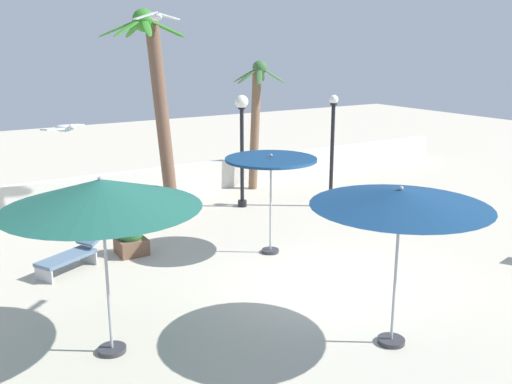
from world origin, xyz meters
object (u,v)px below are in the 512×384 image
(patio_umbrella_1, at_px, (271,165))
(palm_tree_0, at_px, (256,111))
(palm_tree_1, at_px, (158,98))
(seagull_0, at_px, (64,128))
(seagull_1, at_px, (156,17))
(lamp_post_2, at_px, (242,134))
(lamp_post_0, at_px, (332,149))
(lounge_chair_1, at_px, (74,252))
(patio_umbrella_2, at_px, (400,199))
(planter, at_px, (131,239))
(patio_umbrella_0, at_px, (101,194))

(patio_umbrella_1, height_order, palm_tree_0, palm_tree_0)
(palm_tree_1, height_order, seagull_0, palm_tree_1)
(seagull_1, bearing_deg, lamp_post_2, 47.17)
(patio_umbrella_1, xyz_separation_m, lamp_post_2, (1.55, 3.97, 0.11))
(lamp_post_0, height_order, seagull_0, seagull_0)
(lounge_chair_1, bearing_deg, palm_tree_1, 33.21)
(patio_umbrella_2, distance_m, seagull_0, 5.74)
(palm_tree_1, height_order, lounge_chair_1, palm_tree_1)
(patio_umbrella_1, bearing_deg, lamp_post_2, 68.74)
(seagull_1, bearing_deg, patio_umbrella_1, 21.16)
(palm_tree_0, distance_m, seagull_0, 11.05)
(seagull_1, bearing_deg, patio_umbrella_2, -53.35)
(patio_umbrella_1, xyz_separation_m, seagull_0, (-5.11, -1.38, 1.45))
(seagull_0, xyz_separation_m, planter, (2.13, 3.13, -3.32))
(patio_umbrella_1, distance_m, lounge_chair_1, 5.04)
(patio_umbrella_0, height_order, lounge_chair_1, patio_umbrella_0)
(patio_umbrella_2, relative_size, palm_tree_1, 0.50)
(palm_tree_1, xyz_separation_m, lounge_chair_1, (-3.06, -2.00, -3.22))
(patio_umbrella_0, bearing_deg, lamp_post_2, 45.31)
(palm_tree_1, xyz_separation_m, planter, (-1.60, -1.78, -3.24))
(palm_tree_0, xyz_separation_m, planter, (-6.21, -4.05, -2.41))
(palm_tree_1, distance_m, seagull_0, 6.16)
(palm_tree_0, height_order, seagull_1, seagull_1)
(patio_umbrella_1, xyz_separation_m, patio_umbrella_2, (-0.68, -4.86, 0.36))
(patio_umbrella_1, relative_size, planter, 2.96)
(palm_tree_1, height_order, planter, palm_tree_1)
(patio_umbrella_0, bearing_deg, planter, 65.79)
(patio_umbrella_0, xyz_separation_m, lamp_post_2, (6.46, 6.53, -0.41))
(patio_umbrella_2, xyz_separation_m, lounge_chair_1, (-3.76, 6.38, -2.21))
(palm_tree_1, distance_m, planter, 4.03)
(patio_umbrella_2, relative_size, seagull_0, 3.40)
(patio_umbrella_1, bearing_deg, palm_tree_1, 111.43)
(patio_umbrella_1, distance_m, lamp_post_2, 4.26)
(seagull_0, distance_m, seagull_1, 2.56)
(palm_tree_0, bearing_deg, palm_tree_1, -153.71)
(patio_umbrella_1, bearing_deg, lounge_chair_1, 161.13)
(patio_umbrella_0, height_order, planter, patio_umbrella_0)
(patio_umbrella_2, bearing_deg, palm_tree_0, 69.86)
(patio_umbrella_1, distance_m, palm_tree_1, 4.03)
(palm_tree_1, xyz_separation_m, seagull_1, (-1.95, -4.81, 1.91))
(palm_tree_0, distance_m, seagull_1, 10.04)
(patio_umbrella_2, bearing_deg, lounge_chair_1, 120.54)
(lamp_post_0, bearing_deg, patio_umbrella_2, -122.26)
(patio_umbrella_1, xyz_separation_m, lamp_post_0, (3.97, 2.50, -0.37))
(palm_tree_0, height_order, planter, palm_tree_0)
(lamp_post_2, distance_m, lounge_chair_1, 6.76)
(palm_tree_0, bearing_deg, patio_umbrella_0, -134.26)
(palm_tree_1, xyz_separation_m, seagull_0, (-3.73, -4.90, 0.07))
(patio_umbrella_0, height_order, palm_tree_1, palm_tree_1)
(palm_tree_1, bearing_deg, patio_umbrella_1, -68.57)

